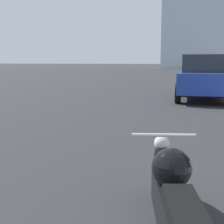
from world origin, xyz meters
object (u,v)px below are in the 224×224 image
object	(u,v)px
parked_car_red	(210,70)
parked_car_yellow	(211,68)
parked_car_blue	(203,77)
motorcycle	(176,208)

from	to	relation	value
parked_car_red	parked_car_yellow	xyz separation A→B (m)	(-0.06, 12.80, -0.04)
parked_car_blue	parked_car_red	distance (m)	10.53
motorcycle	parked_car_yellow	bearing A→B (deg)	74.55
motorcycle	parked_car_yellow	size ratio (longest dim) A/B	0.59
motorcycle	parked_car_blue	bearing A→B (deg)	75.33
motorcycle	parked_car_red	xyz separation A→B (m)	(-0.05, 20.68, 0.47)
parked_car_red	parked_car_yellow	bearing A→B (deg)	93.85
parked_car_blue	parked_car_red	world-z (taller)	parked_car_blue
motorcycle	parked_car_yellow	world-z (taller)	parked_car_yellow
parked_car_red	parked_car_yellow	world-z (taller)	parked_car_red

